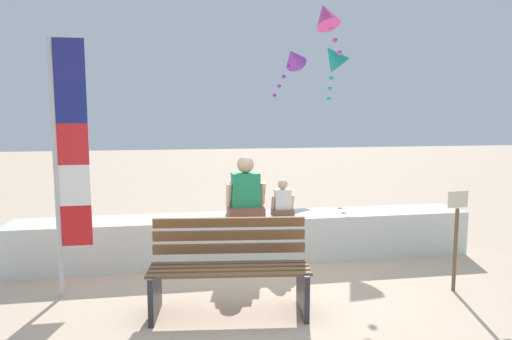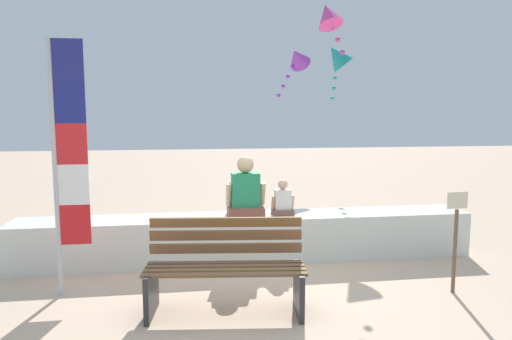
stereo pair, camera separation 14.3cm
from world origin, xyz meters
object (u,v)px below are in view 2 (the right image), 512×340
Objects in this scene: person_child at (283,201)px; kite_magenta at (328,15)px; kite_teal at (337,57)px; kite_purple at (297,58)px; person_adult at (246,193)px; park_bench at (226,270)px; sign_post at (456,233)px; flag_banner at (65,154)px.

person_child is 0.57× the size of kite_magenta.
kite_teal is (1.38, 2.07, 2.12)m from person_child.
person_child is 3.81m from kite_purple.
person_adult reaches higher than person_child.
park_bench is 1.54× the size of kite_teal.
park_bench is at bearing -122.14° from kite_teal.
person_adult is (0.39, 1.54, 0.49)m from park_bench.
person_child is at bearing 0.05° from person_adult.
person_adult is 0.51m from person_child.
person_child is at bearing -123.77° from kite_teal.
sign_post is at bearing -86.68° from kite_teal.
kite_purple reaches higher than park_bench.
sign_post is at bearing -80.95° from kite_purple.
flag_banner is (-2.48, -0.90, 0.73)m from person_child.
person_adult is 0.95× the size of kite_magenta.
park_bench is 0.59× the size of flag_banner.
kite_purple is at bearing 65.25° from person_adult.
flag_banner reaches higher than park_bench.
kite_magenta is (1.82, 2.73, 3.00)m from park_bench.
kite_teal is at bearing 93.32° from sign_post.
kite_purple is (0.88, 2.98, 2.20)m from person_child.
kite_purple is 1.85m from kite_magenta.
park_bench is at bearing -119.86° from person_child.
person_child is at bearing 137.58° from sign_post.
park_bench is 1.66m from person_adult.
person_adult is at bearing 24.34° from flag_banner.
park_bench is 4.45m from kite_magenta.
flag_banner is 3.24× the size of kite_magenta.
park_bench is 1.54× the size of kite_purple.
flag_banner is at bearing -142.50° from kite_teal.
kite_purple is at bearing 91.86° from kite_magenta.
flag_banner is (-1.99, -0.90, 0.61)m from person_adult.
person_child is (0.50, 0.00, -0.12)m from person_adult.
kite_purple is at bearing 68.69° from park_bench.
person_adult is at bearing 145.16° from sign_post.
kite_magenta is (0.06, -1.80, 0.44)m from kite_purple.
person_adult reaches higher than park_bench.
park_bench is 5.49m from kite_purple.
person_adult is 2.27m from flag_banner.
person_child is 3.04m from kite_magenta.
person_adult is 1.68× the size of person_child.
kite_purple is 0.93× the size of sign_post.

